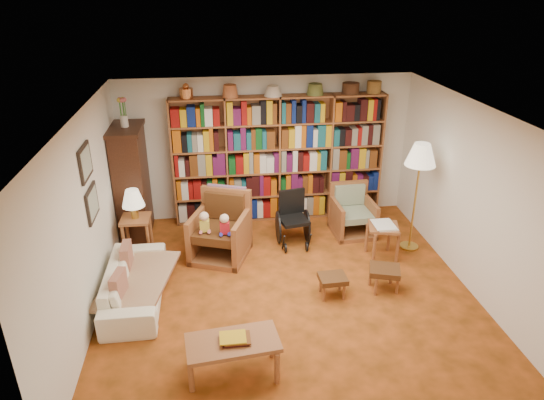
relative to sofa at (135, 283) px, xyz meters
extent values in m
plane|color=#BC541D|center=(2.05, -0.09, -0.26)|extent=(5.00, 5.00, 0.00)
plane|color=white|center=(2.05, -0.09, 2.24)|extent=(5.00, 5.00, 0.00)
plane|color=white|center=(2.05, 2.41, 0.99)|extent=(5.00, 0.00, 5.00)
plane|color=white|center=(2.05, -2.59, 0.99)|extent=(5.00, 0.00, 5.00)
plane|color=white|center=(-0.45, -0.09, 0.99)|extent=(0.00, 5.00, 5.00)
plane|color=white|center=(4.55, -0.09, 0.99)|extent=(0.00, 5.00, 5.00)
cube|color=brown|center=(2.25, 2.25, 0.84)|extent=(3.60, 0.30, 2.20)
cube|color=#3E1E11|center=(-0.21, 1.91, 0.64)|extent=(0.45, 0.90, 1.80)
cube|color=#3E1E11|center=(-0.21, 1.91, 1.57)|extent=(0.50, 0.95, 0.06)
cylinder|color=silver|center=(-0.21, 1.91, 1.69)|extent=(0.12, 0.12, 0.18)
cube|color=black|center=(-0.43, 0.21, 1.64)|extent=(0.03, 0.52, 0.42)
cube|color=gray|center=(-0.42, 0.21, 1.64)|extent=(0.01, 0.44, 0.34)
cube|color=black|center=(-0.43, 0.21, 1.09)|extent=(0.03, 0.52, 0.42)
cube|color=gray|center=(-0.42, 0.21, 1.09)|extent=(0.01, 0.44, 0.34)
imported|color=white|center=(0.00, 0.00, 0.00)|extent=(1.76, 0.69, 0.51)
cube|color=beige|center=(0.05, 0.00, 0.04)|extent=(1.06, 1.59, 0.04)
cube|color=maroon|center=(-0.13, 0.35, 0.19)|extent=(0.11, 0.36, 0.36)
cube|color=maroon|center=(-0.13, -0.35, 0.19)|extent=(0.17, 0.36, 0.35)
cube|color=brown|center=(-0.10, 1.20, 0.36)|extent=(0.44, 0.44, 0.04)
cylinder|color=brown|center=(-0.28, 1.02, 0.04)|extent=(0.05, 0.05, 0.60)
cylinder|color=brown|center=(0.08, 1.02, 0.04)|extent=(0.05, 0.05, 0.60)
cylinder|color=brown|center=(-0.28, 1.38, 0.04)|extent=(0.05, 0.05, 0.60)
cylinder|color=brown|center=(0.08, 1.38, 0.04)|extent=(0.05, 0.05, 0.60)
cylinder|color=gold|center=(-0.10, 1.20, 0.47)|extent=(0.11, 0.11, 0.19)
cone|color=#F7EBCA|center=(-0.10, 1.20, 0.71)|extent=(0.34, 0.34, 0.26)
cube|color=brown|center=(1.16, 0.96, -0.21)|extent=(1.05, 1.06, 0.09)
cube|color=brown|center=(0.80, 0.96, 0.10)|extent=(0.37, 0.81, 0.71)
cube|color=brown|center=(1.52, 0.96, 0.10)|extent=(0.37, 0.81, 0.71)
cube|color=brown|center=(1.16, 1.34, 0.24)|extent=(0.78, 0.37, 1.00)
cube|color=#512C15|center=(1.16, 0.93, 0.19)|extent=(0.83, 0.88, 0.13)
cube|color=#512C15|center=(1.16, 1.26, 0.48)|extent=(0.62, 0.33, 0.42)
cube|color=#BC3242|center=(1.16, 1.38, 0.54)|extent=(0.61, 0.28, 0.45)
cube|color=brown|center=(3.40, 1.44, -0.22)|extent=(0.70, 0.73, 0.07)
cube|color=brown|center=(3.10, 1.44, 0.04)|extent=(0.10, 0.69, 0.59)
cube|color=brown|center=(3.70, 1.44, 0.04)|extent=(0.10, 0.69, 0.59)
cube|color=brown|center=(3.40, 1.75, 0.16)|extent=(0.67, 0.11, 0.83)
cube|color=gray|center=(3.40, 1.41, 0.11)|extent=(0.55, 0.61, 0.11)
cube|color=gray|center=(3.40, 1.68, 0.35)|extent=(0.52, 0.12, 0.35)
cube|color=black|center=(2.35, 1.22, 0.17)|extent=(0.50, 0.50, 0.06)
cube|color=black|center=(2.35, 1.43, 0.40)|extent=(0.43, 0.12, 0.42)
cylinder|color=black|center=(2.11, 1.32, 0.01)|extent=(0.03, 0.53, 0.53)
cylinder|color=black|center=(2.59, 1.32, 0.01)|extent=(0.03, 0.53, 0.53)
cylinder|color=black|center=(2.18, 0.96, -0.18)|extent=(0.03, 0.15, 0.15)
cylinder|color=black|center=(2.52, 0.96, -0.18)|extent=(0.03, 0.15, 0.15)
cylinder|color=gold|center=(4.18, 0.86, -0.24)|extent=(0.29, 0.29, 0.03)
cylinder|color=gold|center=(4.18, 0.86, 0.48)|extent=(0.03, 0.03, 1.47)
cone|color=#F7EBCA|center=(4.18, 0.86, 1.32)|extent=(0.46, 0.46, 0.34)
cube|color=brown|center=(3.63, 0.63, 0.26)|extent=(0.54, 0.54, 0.04)
cylinder|color=brown|center=(3.44, 0.45, -0.01)|extent=(0.05, 0.05, 0.50)
cylinder|color=brown|center=(3.81, 0.45, -0.01)|extent=(0.05, 0.05, 0.50)
cylinder|color=brown|center=(3.44, 0.81, -0.01)|extent=(0.05, 0.05, 0.50)
cylinder|color=brown|center=(3.81, 0.81, -0.01)|extent=(0.05, 0.05, 0.50)
cube|color=white|center=(3.63, 0.63, 0.30)|extent=(0.38, 0.44, 0.03)
cube|color=#512C15|center=(2.63, -0.27, 0.02)|extent=(0.37, 0.32, 0.07)
cylinder|color=brown|center=(2.49, -0.38, -0.14)|extent=(0.04, 0.04, 0.24)
cylinder|color=brown|center=(2.77, -0.38, -0.14)|extent=(0.04, 0.04, 0.24)
cylinder|color=brown|center=(2.49, -0.16, -0.14)|extent=(0.04, 0.04, 0.24)
cylinder|color=brown|center=(2.77, -0.16, -0.14)|extent=(0.04, 0.04, 0.24)
cube|color=#512C15|center=(3.37, -0.21, 0.05)|extent=(0.49, 0.45, 0.08)
cylinder|color=brown|center=(3.22, -0.33, -0.12)|extent=(0.04, 0.04, 0.26)
cylinder|color=brown|center=(3.52, -0.33, -0.12)|extent=(0.04, 0.04, 0.26)
cylinder|color=brown|center=(3.22, -0.09, -0.12)|extent=(0.04, 0.04, 0.26)
cylinder|color=brown|center=(3.52, -0.09, -0.12)|extent=(0.04, 0.04, 0.26)
cube|color=brown|center=(1.22, -1.53, 0.16)|extent=(1.03, 0.59, 0.05)
cylinder|color=brown|center=(0.77, -1.73, -0.06)|extent=(0.06, 0.06, 0.39)
cylinder|color=brown|center=(1.67, -1.73, -0.06)|extent=(0.06, 0.06, 0.39)
cylinder|color=brown|center=(0.77, -1.32, -0.06)|extent=(0.06, 0.06, 0.39)
cylinder|color=brown|center=(1.67, -1.32, -0.06)|extent=(0.06, 0.06, 0.39)
cube|color=brown|center=(1.22, -1.53, 0.21)|extent=(0.30, 0.25, 0.05)
camera|label=1|loc=(1.12, -5.60, 3.66)|focal=32.00mm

